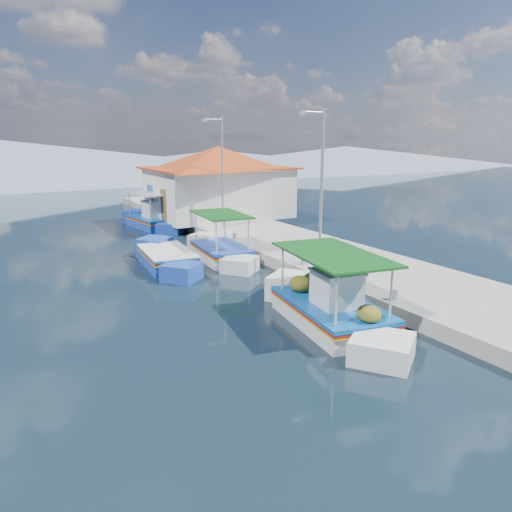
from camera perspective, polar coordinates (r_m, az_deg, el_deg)
ground at (r=16.38m, az=-1.64°, el=-5.86°), size 160.00×160.00×0.00m
quay at (r=24.19m, az=4.14°, el=1.11°), size 5.00×44.00×0.50m
bollards at (r=22.40m, az=0.72°, el=1.19°), size 0.20×17.20×0.30m
main_caique at (r=14.94m, az=8.42°, el=-6.06°), size 2.87×7.31×2.43m
caique_green_canopy at (r=22.52m, az=-4.12°, el=0.44°), size 2.24×6.30×2.36m
caique_blue_hull at (r=21.60m, az=-10.27°, el=-0.45°), size 2.22×6.31×1.13m
caique_far at (r=31.34m, az=-11.89°, el=4.06°), size 2.53×6.70×2.36m
harbor_building at (r=31.76m, az=-4.38°, el=8.68°), size 10.49×10.49×4.40m
lamp_post_near at (r=19.62m, az=7.37°, el=8.78°), size 1.21×0.14×6.00m
lamp_post_far at (r=27.36m, az=-4.08°, el=10.17°), size 1.21×0.14×6.00m
mountain_ridge at (r=71.11m, az=-18.45°, el=10.11°), size 171.40×96.00×5.50m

